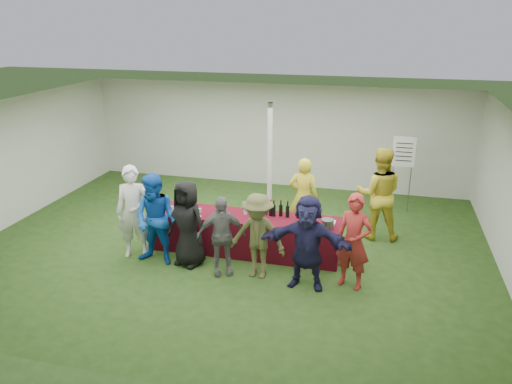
% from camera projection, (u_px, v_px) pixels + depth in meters
% --- Properties ---
extents(ground, '(60.00, 60.00, 0.00)m').
position_uv_depth(ground, '(231.00, 246.00, 9.96)').
color(ground, '#284719').
rests_on(ground, ground).
extents(tent, '(10.00, 10.00, 10.00)m').
position_uv_depth(tent, '(270.00, 167.00, 10.48)').
color(tent, white).
rests_on(tent, ground).
extents(serving_table, '(3.60, 0.80, 0.75)m').
position_uv_depth(serving_table, '(246.00, 234.00, 9.62)').
color(serving_table, '#540E1F').
rests_on(serving_table, ground).
extents(wine_bottles, '(0.77, 0.12, 0.32)m').
position_uv_depth(wine_bottles, '(279.00, 210.00, 9.44)').
color(wine_bottles, black).
rests_on(wine_bottles, serving_table).
extents(wine_glasses, '(1.13, 0.08, 0.16)m').
position_uv_depth(wine_glasses, '(196.00, 211.00, 9.44)').
color(wine_glasses, silver).
rests_on(wine_glasses, serving_table).
extents(water_bottle, '(0.07, 0.07, 0.23)m').
position_uv_depth(water_bottle, '(245.00, 209.00, 9.54)').
color(water_bottle, silver).
rests_on(water_bottle, serving_table).
extents(bar_towel, '(0.25, 0.18, 0.03)m').
position_uv_depth(bar_towel, '(328.00, 222.00, 9.17)').
color(bar_towel, white).
rests_on(bar_towel, serving_table).
extents(dump_bucket, '(0.23, 0.23, 0.18)m').
position_uv_depth(dump_bucket, '(327.00, 224.00, 8.89)').
color(dump_bucket, slate).
rests_on(dump_bucket, serving_table).
extents(wine_list_sign, '(0.50, 0.03, 1.80)m').
position_uv_depth(wine_list_sign, '(403.00, 158.00, 11.26)').
color(wine_list_sign, slate).
rests_on(wine_list_sign, ground).
extents(staff_pourer, '(0.61, 0.41, 1.67)m').
position_uv_depth(staff_pourer, '(303.00, 197.00, 10.22)').
color(staff_pourer, yellow).
rests_on(staff_pourer, ground).
extents(staff_back, '(1.00, 0.82, 1.91)m').
position_uv_depth(staff_back, '(379.00, 194.00, 10.05)').
color(staff_back, gold).
rests_on(staff_back, ground).
extents(customer_0, '(0.74, 0.59, 1.78)m').
position_uv_depth(customer_0, '(134.00, 212.00, 9.30)').
color(customer_0, silver).
rests_on(customer_0, ground).
extents(customer_1, '(0.90, 0.73, 1.71)m').
position_uv_depth(customer_1, '(156.00, 220.00, 9.03)').
color(customer_1, '#134FB5').
rests_on(customer_1, ground).
extents(customer_2, '(0.90, 0.72, 1.61)m').
position_uv_depth(customer_2, '(187.00, 224.00, 9.00)').
color(customer_2, black).
rests_on(customer_2, ground).
extents(customer_3, '(0.92, 0.68, 1.45)m').
position_uv_depth(customer_3, '(221.00, 236.00, 8.70)').
color(customer_3, slate).
rests_on(customer_3, ground).
extents(customer_4, '(1.05, 0.67, 1.54)m').
position_uv_depth(customer_4, '(258.00, 236.00, 8.58)').
color(customer_4, brown).
rests_on(customer_4, ground).
extents(customer_5, '(1.53, 0.55, 1.63)m').
position_uv_depth(customer_5, '(307.00, 242.00, 8.24)').
color(customer_5, '#1E1C42').
rests_on(customer_5, ground).
extents(customer_6, '(0.70, 0.56, 1.66)m').
position_uv_depth(customer_6, '(353.00, 242.00, 8.24)').
color(customer_6, '#A32725').
rests_on(customer_6, ground).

